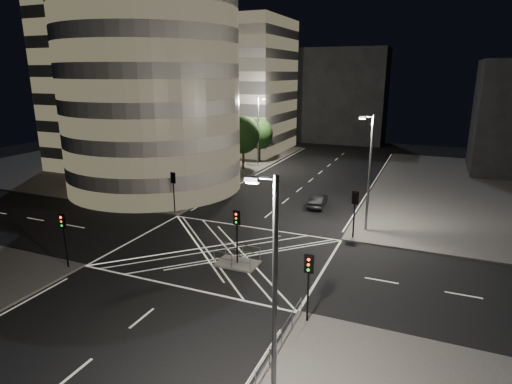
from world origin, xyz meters
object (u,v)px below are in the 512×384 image
at_px(central_island, 237,264).
at_px(street_lamp_left_near, 194,149).
at_px(traffic_signal_island, 237,227).
at_px(traffic_signal_fl, 173,185).
at_px(traffic_signal_nr, 309,275).
at_px(traffic_signal_fr, 355,206).
at_px(street_lamp_right_far, 369,170).
at_px(street_lamp_right_near, 273,296).
at_px(sedan, 318,201).
at_px(traffic_signal_nl, 64,230).
at_px(street_lamp_left_far, 258,129).

height_order(central_island, street_lamp_left_near, street_lamp_left_near).
bearing_deg(traffic_signal_island, traffic_signal_fl, 142.46).
distance_m(traffic_signal_nr, traffic_signal_island, 8.62).
relative_size(central_island, traffic_signal_nr, 0.75).
distance_m(traffic_signal_island, street_lamp_left_near, 17.89).
relative_size(traffic_signal_nr, street_lamp_left_near, 0.40).
distance_m(traffic_signal_nr, street_lamp_left_near, 26.32).
xyz_separation_m(traffic_signal_fr, traffic_signal_nr, (0.00, -13.60, 0.00)).
relative_size(central_island, street_lamp_left_near, 0.30).
relative_size(traffic_signal_island, street_lamp_right_far, 0.40).
xyz_separation_m(street_lamp_right_near, sedan, (-5.67, 28.30, -4.87)).
bearing_deg(street_lamp_right_near, traffic_signal_fl, 131.24).
bearing_deg(sedan, traffic_signal_fr, 119.32).
distance_m(traffic_signal_nl, traffic_signal_nr, 17.60).
height_order(street_lamp_left_far, street_lamp_right_far, same).
xyz_separation_m(traffic_signal_fr, traffic_signal_island, (-6.80, -8.30, 0.00)).
relative_size(traffic_signal_fl, traffic_signal_fr, 1.00).
distance_m(central_island, street_lamp_right_far, 13.98).
relative_size(traffic_signal_nr, traffic_signal_island, 1.00).
distance_m(street_lamp_left_far, sedan, 21.08).
xyz_separation_m(central_island, street_lamp_left_far, (-11.44, 31.50, 5.47)).
height_order(traffic_signal_island, street_lamp_left_near, street_lamp_left_near).
distance_m(traffic_signal_fr, sedan, 9.31).
relative_size(traffic_signal_nl, street_lamp_left_near, 0.40).
bearing_deg(street_lamp_right_near, traffic_signal_nr, 95.04).
relative_size(traffic_signal_fl, street_lamp_left_far, 0.40).
distance_m(traffic_signal_fr, traffic_signal_nr, 13.60).
height_order(central_island, sedan, sedan).
bearing_deg(traffic_signal_nl, traffic_signal_island, 26.14).
bearing_deg(street_lamp_right_near, street_lamp_right_far, 90.00).
bearing_deg(street_lamp_right_far, traffic_signal_fr, -106.11).
height_order(street_lamp_right_far, sedan, street_lamp_right_far).
xyz_separation_m(traffic_signal_nl, street_lamp_left_far, (-0.64, 36.80, 2.63)).
bearing_deg(traffic_signal_fl, street_lamp_left_far, 91.57).
distance_m(central_island, traffic_signal_fl, 13.91).
height_order(central_island, traffic_signal_nr, traffic_signal_nr).
xyz_separation_m(traffic_signal_fl, traffic_signal_nl, (0.00, -13.60, 0.00)).
relative_size(traffic_signal_fl, sedan, 0.98).
bearing_deg(street_lamp_left_near, street_lamp_left_far, 90.00).
bearing_deg(street_lamp_left_far, traffic_signal_fl, -88.43).
bearing_deg(street_lamp_left_near, traffic_signal_island, -49.73).
bearing_deg(traffic_signal_fl, traffic_signal_nl, -90.00).
distance_m(traffic_signal_fr, street_lamp_left_near, 19.14).
xyz_separation_m(traffic_signal_fr, sedan, (-5.04, 7.50, -2.24)).
distance_m(traffic_signal_nl, street_lamp_right_far, 24.27).
height_order(traffic_signal_fr, street_lamp_left_near, street_lamp_left_near).
xyz_separation_m(traffic_signal_island, street_lamp_right_near, (7.44, -12.50, 2.63)).
distance_m(central_island, street_lamp_right_near, 15.54).
height_order(traffic_signal_nr, traffic_signal_island, same).
distance_m(traffic_signal_fl, sedan, 14.80).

